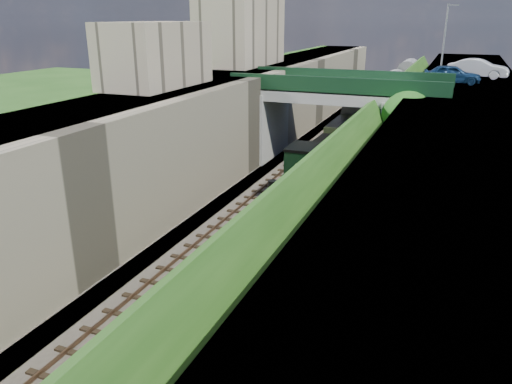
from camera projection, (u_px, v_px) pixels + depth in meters
ground at (183, 325)px, 19.35m from camera, size 160.00×160.00×0.00m
trackbed at (318, 177)px, 36.82m from camera, size 10.00×90.00×0.20m
retaining_wall at (250, 126)px, 37.62m from camera, size 1.00×90.00×7.00m
street_plateau_left at (208, 122)px, 38.86m from camera, size 6.00×90.00×7.00m
street_plateau_right at (462, 149)px, 32.46m from camera, size 8.00×90.00×6.25m
embankment_slope at (385, 158)px, 32.15m from camera, size 4.04×90.00×6.36m
track_left at (293, 172)px, 37.47m from camera, size 2.50×90.00×0.20m
track_right at (334, 177)px, 36.34m from camera, size 2.50×90.00×0.20m
road_bridge at (346, 115)px, 38.66m from camera, size 16.00×6.40×7.25m
building_far at (241, 31)px, 45.97m from camera, size 5.00×10.00×6.00m
building_near at (156, 55)px, 31.95m from camera, size 4.00×8.00×4.00m
tree at (409, 119)px, 34.18m from camera, size 3.60×3.80×6.60m
lamppost at (445, 39)px, 40.15m from camera, size 0.87×0.15×6.00m
car_blue at (452, 74)px, 39.46m from camera, size 4.48×2.15×1.47m
car_silver at (478, 68)px, 43.16m from camera, size 5.07×2.34×1.61m
locomotive at (296, 196)px, 27.64m from camera, size 3.10×10.22×3.83m
tender at (329, 166)px, 34.18m from camera, size 2.70×6.00×3.05m
coach_front at (363, 125)px, 45.05m from camera, size 2.90×18.00×3.70m
coach_middle at (391, 96)px, 61.50m from camera, size 2.90×18.00×3.70m
coach_rear at (408, 79)px, 77.95m from camera, size 2.90×18.00×3.70m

